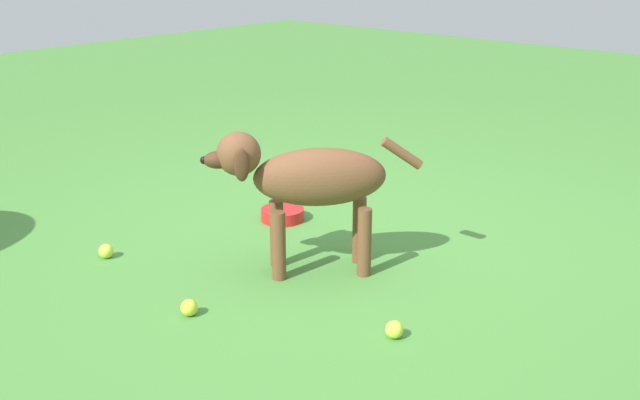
# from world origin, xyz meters

# --- Properties ---
(ground) EXTENTS (14.00, 14.00, 0.00)m
(ground) POSITION_xyz_m (0.00, 0.00, 0.00)
(ground) COLOR #478438
(dog) EXTENTS (0.72, 0.66, 0.62)m
(dog) POSITION_xyz_m (0.21, 0.01, 0.41)
(dog) COLOR brown
(dog) RESTS_ON ground
(tennis_ball_0) EXTENTS (0.07, 0.07, 0.07)m
(tennis_ball_0) POSITION_xyz_m (0.81, -0.05, 0.03)
(tennis_ball_0) COLOR #C5D634
(tennis_ball_0) RESTS_ON ground
(tennis_ball_1) EXTENTS (0.07, 0.07, 0.07)m
(tennis_ball_1) POSITION_xyz_m (0.43, 0.64, 0.03)
(tennis_ball_1) COLOR #C4E33D
(tennis_ball_1) RESTS_ON ground
(tennis_ball_2) EXTENTS (0.07, 0.07, 0.07)m
(tennis_ball_2) POSITION_xyz_m (0.71, -0.76, 0.03)
(tennis_ball_2) COLOR #C4E33F
(tennis_ball_2) RESTS_ON ground
(water_bowl) EXTENTS (0.22, 0.22, 0.06)m
(water_bowl) POSITION_xyz_m (-0.17, -0.51, 0.03)
(water_bowl) COLOR red
(water_bowl) RESTS_ON ground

